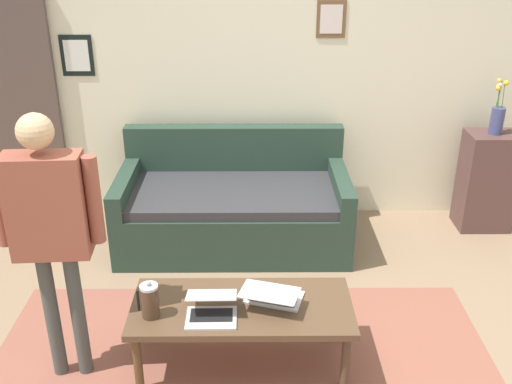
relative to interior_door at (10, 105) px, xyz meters
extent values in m
plane|color=#8D7156|center=(-2.13, 2.11, -1.02)|extent=(7.68, 7.68, 0.00)
cube|color=#8E5242|center=(-1.98, 2.13, -1.02)|extent=(3.05, 1.79, 0.01)
cube|color=beige|center=(-2.13, -0.09, 0.33)|extent=(7.04, 0.10, 2.70)
cube|color=brown|center=(-2.69, -0.04, 0.70)|extent=(0.24, 0.02, 0.30)
cube|color=silver|center=(-2.69, -0.03, 0.70)|extent=(0.18, 0.00, 0.23)
cube|color=black|center=(-0.61, -0.04, 0.41)|extent=(0.26, 0.02, 0.34)
cube|color=silver|center=(-0.61, -0.03, 0.41)|extent=(0.20, 0.00, 0.25)
cube|color=brown|center=(0.00, 0.00, 0.00)|extent=(0.82, 0.05, 2.05)
cube|color=#263B2F|center=(-1.89, 0.54, -0.81)|extent=(1.84, 0.95, 0.42)
cube|color=#323235|center=(-1.89, 0.56, -0.56)|extent=(1.60, 0.87, 0.08)
cube|color=#263B2F|center=(-1.89, 0.14, -0.37)|extent=(1.84, 0.14, 0.46)
cube|color=#263B2F|center=(-2.75, 0.54, -0.50)|extent=(0.12, 0.95, 0.20)
cube|color=#263B2F|center=(-1.04, 0.54, -0.50)|extent=(0.12, 0.95, 0.20)
cube|color=brown|center=(-1.98, 2.03, -0.62)|extent=(1.27, 0.56, 0.04)
cylinder|color=#4A3728|center=(-2.56, 2.25, -0.83)|extent=(0.05, 0.05, 0.39)
cylinder|color=brown|center=(-1.41, 2.25, -0.83)|extent=(0.05, 0.05, 0.39)
cylinder|color=#4F3C2B|center=(-2.56, 1.81, -0.83)|extent=(0.05, 0.05, 0.39)
cylinder|color=#513723|center=(-1.41, 1.81, -0.83)|extent=(0.05, 0.05, 0.39)
cube|color=silver|center=(-2.17, 1.97, -0.59)|extent=(0.37, 0.29, 0.01)
cube|color=black|center=(-2.17, 1.98, -0.58)|extent=(0.30, 0.20, 0.00)
cube|color=silver|center=(-2.14, 2.07, -0.49)|extent=(0.37, 0.28, 0.01)
cube|color=black|center=(-2.14, 2.07, -0.49)|extent=(0.33, 0.25, 0.01)
cube|color=silver|center=(-1.82, 2.16, -0.59)|extent=(0.28, 0.21, 0.01)
cube|color=black|center=(-1.82, 2.15, -0.58)|extent=(0.24, 0.13, 0.00)
cube|color=silver|center=(-1.82, 2.09, -0.49)|extent=(0.28, 0.19, 0.06)
cube|color=#AACCE4|center=(-1.82, 2.09, -0.49)|extent=(0.25, 0.17, 0.05)
cylinder|color=#4C3323|center=(-1.48, 2.13, -0.50)|extent=(0.10, 0.10, 0.19)
cylinder|color=#B7B7BC|center=(-1.48, 2.13, -0.40)|extent=(0.10, 0.10, 0.02)
sphere|color=#B2B2B7|center=(-1.48, 2.13, -0.38)|extent=(0.03, 0.03, 0.03)
cube|color=black|center=(-1.42, 2.13, -0.50)|extent=(0.01, 0.01, 0.13)
cube|color=brown|center=(-4.04, 0.26, -0.60)|extent=(0.42, 0.32, 0.85)
cylinder|color=#404578|center=(-4.04, 0.26, -0.06)|extent=(0.11, 0.11, 0.22)
cylinder|color=#3D7038|center=(-4.03, 0.25, 0.13)|extent=(0.03, 0.02, 0.17)
sphere|color=yellow|center=(-4.02, 0.24, 0.21)|extent=(0.04, 0.04, 0.04)
cylinder|color=#3D7038|center=(-4.02, 0.26, 0.13)|extent=(0.01, 0.03, 0.16)
sphere|color=gold|center=(-4.01, 0.26, 0.21)|extent=(0.05, 0.05, 0.05)
cylinder|color=#3D7038|center=(-4.05, 0.28, 0.15)|extent=(0.02, 0.01, 0.21)
sphere|color=gold|center=(-4.05, 0.29, 0.26)|extent=(0.04, 0.04, 0.04)
cylinder|color=#3D7038|center=(-4.03, 0.25, 0.16)|extent=(0.03, 0.03, 0.21)
sphere|color=yellow|center=(-4.01, 0.24, 0.26)|extent=(0.03, 0.03, 0.03)
cylinder|color=#3D7038|center=(-4.02, 0.27, 0.14)|extent=(0.01, 0.02, 0.19)
sphere|color=silver|center=(-4.01, 0.27, 0.24)|extent=(0.03, 0.03, 0.03)
cylinder|color=#474945|center=(-0.91, 2.09, -0.62)|extent=(0.08, 0.08, 0.81)
cylinder|color=#474945|center=(-1.06, 2.09, -0.62)|extent=(0.08, 0.08, 0.81)
cube|color=brown|center=(-0.98, 2.09, 0.07)|extent=(0.41, 0.20, 0.57)
cylinder|color=brown|center=(-1.22, 2.08, 0.09)|extent=(0.08, 0.08, 0.48)
sphere|color=tan|center=(-0.98, 2.09, 0.47)|extent=(0.18, 0.18, 0.18)
camera|label=1|loc=(-2.05, 4.83, 1.40)|focal=41.18mm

